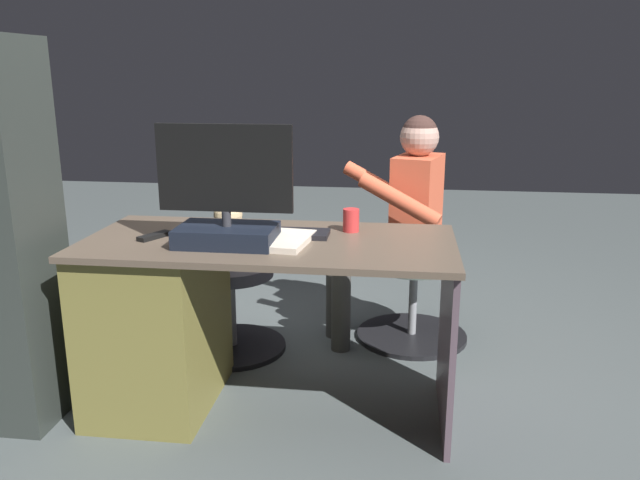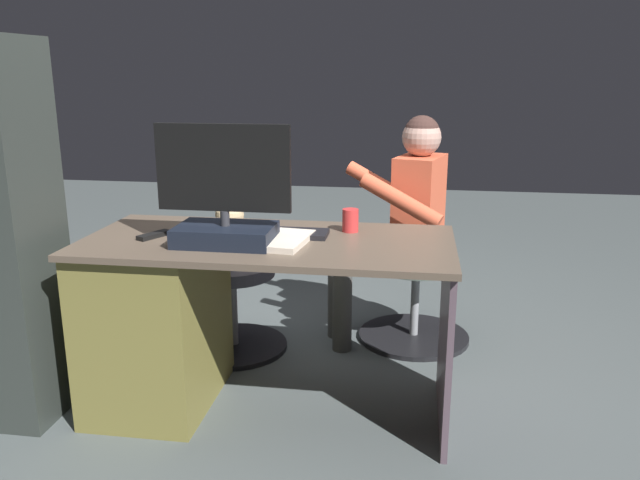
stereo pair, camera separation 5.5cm
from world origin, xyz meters
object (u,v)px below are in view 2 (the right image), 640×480
Objects in this scene: desk at (179,315)px; teddy_bear at (231,235)px; monitor at (225,208)px; computer_mouse at (211,227)px; tv_remote at (154,235)px; person at (401,213)px; keyboard at (277,233)px; visitor_chair at (415,294)px; cup at (350,220)px; office_chair_teddy at (233,300)px.

teddy_bear is (-0.07, -0.57, 0.21)m from desk.
monitor reaches higher than computer_mouse.
tv_remote is 1.28m from person.
tv_remote reaches higher than desk.
keyboard is 1.07m from visitor_chair.
tv_remote is (0.20, 0.13, -0.01)m from computer_mouse.
desk is 1.25× the size of person.
monitor is 0.54m from cup.
person reaches higher than desk.
desk is at bearing -19.79° from monitor.
keyboard is 0.77× the size of office_chair_teddy.
office_chair_teddy is at bearing 15.94° from visitor_chair.
monitor is at bearing 160.21° from desk.
desk is 0.55m from keyboard.
office_chair_teddy is (-0.14, -0.59, -0.49)m from tv_remote.
keyboard is (-0.41, -0.07, 0.36)m from desk.
cup is 0.64× the size of tv_remote.
monitor reaches higher than person.
teddy_bear is at bearing 15.14° from person.
computer_mouse reaches higher than office_chair_teddy.
tv_remote is (0.77, 0.21, -0.04)m from cup.
cup is (-0.46, -0.26, -0.10)m from monitor.
keyboard is 2.80× the size of tv_remote.
cup is 0.29× the size of teddy_bear.
visitor_chair is (-0.28, -0.64, -0.54)m from cup.
computer_mouse is 0.08× the size of person.
desk is 2.52× the size of visitor_chair.
cup is 0.91m from office_chair_teddy.
teddy_bear is at bearing -55.16° from keyboard.
monitor is 1.33m from visitor_chair.
desk is 1.24m from person.
person reaches higher than teddy_bear.
teddy_bear is at bearing -31.54° from cup.
monitor reaches higher than keyboard.
teddy_bear is (-0.00, -0.01, 0.34)m from office_chair_teddy.
teddy_bear is at bearing -96.94° from desk.
monitor is 0.91m from office_chair_teddy.
computer_mouse is 1.24m from visitor_chair.
keyboard is (-0.17, -0.16, -0.13)m from monitor.
office_chair_teddy is (0.18, -0.64, -0.63)m from monitor.
cup is at bearing 149.28° from office_chair_teddy.
person is (-0.97, -0.83, -0.06)m from tv_remote.
computer_mouse is (-0.13, -0.09, 0.36)m from desk.
tv_remote is at bearing 33.03° from computer_mouse.
computer_mouse is 0.24m from tv_remote.
teddy_bear is at bearing -74.90° from monitor.
cup is at bearing 72.22° from person.
computer_mouse is at bearing 42.14° from person.
tv_remote is at bearing 77.05° from teddy_bear.
keyboard is 0.87m from person.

